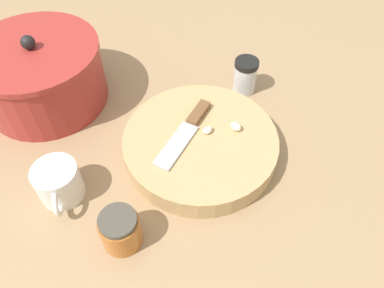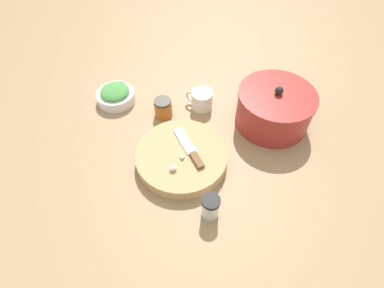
{
  "view_description": "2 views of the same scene",
  "coord_description": "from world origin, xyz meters",
  "px_view_note": "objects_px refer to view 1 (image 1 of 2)",
  "views": [
    {
      "loc": [
        -0.33,
        -0.3,
        0.59
      ],
      "look_at": [
        0.03,
        -0.04,
        0.04
      ],
      "focal_mm": 35.0,
      "sensor_mm": 36.0,
      "label": 1
    },
    {
      "loc": [
        0.62,
        -0.19,
        0.81
      ],
      "look_at": [
        0.06,
        -0.01,
        0.08
      ],
      "focal_mm": 28.0,
      "sensor_mm": 36.0,
      "label": 2
    }
  ],
  "objects_px": {
    "coffee_mug": "(59,183)",
    "honey_jar": "(120,230)",
    "garlic_cloves": "(224,128)",
    "chef_knife": "(187,129)",
    "cutting_board": "(200,145)",
    "spice_jar": "(245,76)",
    "stock_pot": "(41,75)"
  },
  "relations": [
    {
      "from": "chef_knife",
      "to": "garlic_cloves",
      "type": "distance_m",
      "value": 0.07
    },
    {
      "from": "garlic_cloves",
      "to": "coffee_mug",
      "type": "distance_m",
      "value": 0.32
    },
    {
      "from": "coffee_mug",
      "to": "honey_jar",
      "type": "bearing_deg",
      "value": -90.6
    },
    {
      "from": "cutting_board",
      "to": "honey_jar",
      "type": "relative_size",
      "value": 4.21
    },
    {
      "from": "coffee_mug",
      "to": "stock_pot",
      "type": "bearing_deg",
      "value": 54.88
    },
    {
      "from": "spice_jar",
      "to": "stock_pot",
      "type": "distance_m",
      "value": 0.44
    },
    {
      "from": "cutting_board",
      "to": "stock_pot",
      "type": "bearing_deg",
      "value": 101.53
    },
    {
      "from": "coffee_mug",
      "to": "stock_pot",
      "type": "relative_size",
      "value": 0.34
    },
    {
      "from": "cutting_board",
      "to": "chef_knife",
      "type": "height_order",
      "value": "chef_knife"
    },
    {
      "from": "cutting_board",
      "to": "stock_pot",
      "type": "relative_size",
      "value": 1.11
    },
    {
      "from": "spice_jar",
      "to": "honey_jar",
      "type": "xyz_separation_m",
      "value": [
        -0.44,
        -0.03,
        -0.01
      ]
    },
    {
      "from": "chef_knife",
      "to": "coffee_mug",
      "type": "distance_m",
      "value": 0.25
    },
    {
      "from": "honey_jar",
      "to": "stock_pot",
      "type": "bearing_deg",
      "value": 67.12
    },
    {
      "from": "garlic_cloves",
      "to": "spice_jar",
      "type": "distance_m",
      "value": 0.17
    },
    {
      "from": "coffee_mug",
      "to": "chef_knife",
      "type": "bearing_deg",
      "value": -26.74
    },
    {
      "from": "chef_knife",
      "to": "stock_pot",
      "type": "xyz_separation_m",
      "value": [
        -0.07,
        0.33,
        0.02
      ]
    },
    {
      "from": "coffee_mug",
      "to": "honey_jar",
      "type": "relative_size",
      "value": 1.3
    },
    {
      "from": "chef_knife",
      "to": "spice_jar",
      "type": "bearing_deg",
      "value": -99.74
    },
    {
      "from": "chef_knife",
      "to": "garlic_cloves",
      "type": "xyz_separation_m",
      "value": [
        0.04,
        -0.06,
        0.0
      ]
    },
    {
      "from": "stock_pot",
      "to": "coffee_mug",
      "type": "bearing_deg",
      "value": -125.12
    },
    {
      "from": "spice_jar",
      "to": "coffee_mug",
      "type": "height_order",
      "value": "spice_jar"
    },
    {
      "from": "garlic_cloves",
      "to": "spice_jar",
      "type": "xyz_separation_m",
      "value": [
        0.17,
        0.05,
        -0.01
      ]
    },
    {
      "from": "garlic_cloves",
      "to": "stock_pot",
      "type": "height_order",
      "value": "stock_pot"
    },
    {
      "from": "garlic_cloves",
      "to": "spice_jar",
      "type": "bearing_deg",
      "value": 17.0
    },
    {
      "from": "garlic_cloves",
      "to": "spice_jar",
      "type": "relative_size",
      "value": 0.74
    },
    {
      "from": "garlic_cloves",
      "to": "spice_jar",
      "type": "height_order",
      "value": "spice_jar"
    },
    {
      "from": "chef_knife",
      "to": "coffee_mug",
      "type": "height_order",
      "value": "coffee_mug"
    },
    {
      "from": "cutting_board",
      "to": "coffee_mug",
      "type": "bearing_deg",
      "value": 147.49
    },
    {
      "from": "cutting_board",
      "to": "chef_knife",
      "type": "xyz_separation_m",
      "value": [
        -0.0,
        0.03,
        0.03
      ]
    },
    {
      "from": "garlic_cloves",
      "to": "stock_pot",
      "type": "xyz_separation_m",
      "value": [
        -0.12,
        0.39,
        0.02
      ]
    },
    {
      "from": "cutting_board",
      "to": "honey_jar",
      "type": "xyz_separation_m",
      "value": [
        -0.23,
        -0.0,
        0.01
      ]
    },
    {
      "from": "stock_pot",
      "to": "spice_jar",
      "type": "bearing_deg",
      "value": -50.2
    }
  ]
}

